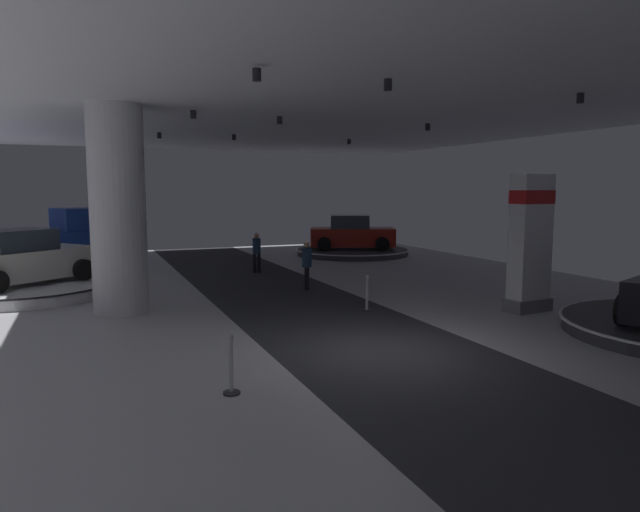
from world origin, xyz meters
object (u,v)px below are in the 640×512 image
object	(u,v)px
pickup_truck_deep_left	(45,243)
visitor_walking_far	(257,250)
display_platform_deep_left	(38,269)
display_car_far_left	(21,260)
display_platform_far_left	(24,289)
display_car_deep_right	(352,234)
visitor_walking_near	(307,262)
brand_sign_pylon	(530,241)
display_platform_deep_right	(352,251)
column_left	(118,210)

from	to	relation	value
pickup_truck_deep_left	visitor_walking_far	bearing A→B (deg)	-24.10
visitor_walking_far	display_platform_deep_left	bearing A→B (deg)	157.42
display_car_far_left	display_platform_deep_left	xyz separation A→B (m)	(0.04, 5.42, -1.01)
display_platform_far_left	visitor_walking_far	distance (m)	8.38
display_car_deep_right	visitor_walking_near	xyz separation A→B (m)	(-5.71, -8.53, -0.16)
pickup_truck_deep_left	visitor_walking_near	xyz separation A→B (m)	(8.27, -7.80, -0.26)
brand_sign_pylon	display_platform_deep_right	distance (m)	14.15
display_platform_deep_right	display_car_deep_right	xyz separation A→B (m)	(-0.03, 0.01, 0.90)
display_platform_deep_right	visitor_walking_far	bearing A→B (deg)	-145.91
display_car_deep_right	display_car_far_left	bearing A→B (deg)	-156.31
brand_sign_pylon	visitor_walking_near	xyz separation A→B (m)	(-4.36, 5.45, -1.01)
column_left	visitor_walking_far	world-z (taller)	column_left
display_platform_deep_right	display_car_deep_right	distance (m)	0.90
visitor_walking_far	display_platform_far_left	bearing A→B (deg)	-165.85
pickup_truck_deep_left	display_car_deep_right	world-z (taller)	pickup_truck_deep_left
display_car_deep_right	visitor_walking_near	bearing A→B (deg)	-123.78
display_platform_deep_left	visitor_walking_near	size ratio (longest dim) A/B	3.57
display_car_far_left	visitor_walking_far	world-z (taller)	display_car_far_left
display_platform_deep_left	visitor_walking_far	distance (m)	8.79
column_left	display_car_deep_right	bearing A→B (deg)	40.56
brand_sign_pylon	pickup_truck_deep_left	size ratio (longest dim) A/B	0.65
display_car_far_left	display_platform_deep_right	xyz separation A→B (m)	(14.34, 6.27, -0.97)
display_car_far_left	visitor_walking_far	size ratio (longest dim) A/B	2.79
pickup_truck_deep_left	brand_sign_pylon	bearing A→B (deg)	-46.38
display_platform_deep_right	pickup_truck_deep_left	bearing A→B (deg)	-177.04
display_platform_far_left	visitor_walking_far	bearing A→B (deg)	14.15
pickup_truck_deep_left	display_platform_deep_right	bearing A→B (deg)	2.96
column_left	display_platform_deep_right	size ratio (longest dim) A/B	0.96
display_platform_far_left	display_car_deep_right	world-z (taller)	display_car_deep_right
column_left	brand_sign_pylon	size ratio (longest dim) A/B	1.49
column_left	pickup_truck_deep_left	world-z (taller)	column_left
visitor_walking_near	brand_sign_pylon	bearing A→B (deg)	-51.39
column_left	display_car_far_left	distance (m)	4.82
display_platform_far_left	brand_sign_pylon	bearing A→B (deg)	-30.84
display_car_deep_right	display_platform_deep_left	bearing A→B (deg)	-176.55
display_platform_deep_left	visitor_walking_near	world-z (taller)	visitor_walking_near
display_platform_deep_left	display_platform_deep_right	xyz separation A→B (m)	(14.30, 0.85, 0.04)
display_platform_deep_left	pickup_truck_deep_left	bearing A→B (deg)	22.48
visitor_walking_near	visitor_walking_far	xyz separation A→B (m)	(-0.48, 4.31, 0.00)
column_left	display_platform_far_left	distance (m)	5.21
display_car_far_left	visitor_walking_far	distance (m)	8.39
column_left	display_car_far_left	xyz separation A→B (m)	(-2.71, 3.65, -1.61)
display_platform_far_left	visitor_walking_near	distance (m)	8.91
display_platform_deep_left	pickup_truck_deep_left	world-z (taller)	pickup_truck_deep_left
brand_sign_pylon	visitor_walking_far	xyz separation A→B (m)	(-4.84, 9.77, -1.01)
pickup_truck_deep_left	display_platform_far_left	bearing A→B (deg)	-93.24
display_platform_deep_right	visitor_walking_far	world-z (taller)	visitor_walking_far
brand_sign_pylon	column_left	bearing A→B (deg)	158.42
display_platform_deep_left	brand_sign_pylon	bearing A→B (deg)	-45.45
display_platform_far_left	visitor_walking_far	world-z (taller)	visitor_walking_far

